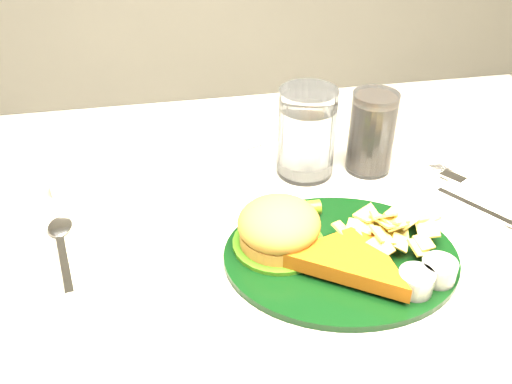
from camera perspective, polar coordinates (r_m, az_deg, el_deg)
dinner_plate at (r=0.68m, az=8.63°, el=-4.61°), size 0.32×0.28×0.06m
water_glass at (r=0.82m, az=5.08°, el=5.92°), size 0.11×0.11×0.13m
cola_glass at (r=0.84m, az=11.50°, el=5.84°), size 0.07×0.07×0.12m
fork_napkin at (r=0.83m, az=20.78°, el=-1.04°), size 0.18×0.19×0.01m
spoon at (r=0.72m, az=-18.63°, el=-6.64°), size 0.07×0.15×0.01m
ramekin at (r=0.84m, az=-18.74°, el=0.55°), size 0.04×0.04×0.02m
wrapped_straw at (r=0.87m, az=-5.63°, el=2.98°), size 0.24×0.16×0.01m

